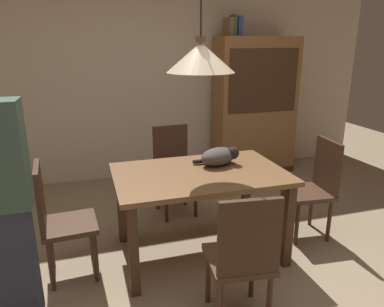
# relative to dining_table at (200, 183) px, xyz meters

# --- Properties ---
(ground) EXTENTS (10.00, 10.00, 0.00)m
(ground) POSITION_rel_dining_table_xyz_m (-0.01, -0.51, -0.65)
(ground) COLOR #998466
(back_wall) EXTENTS (6.40, 0.10, 2.90)m
(back_wall) POSITION_rel_dining_table_xyz_m (-0.01, 2.14, 0.80)
(back_wall) COLOR beige
(back_wall) RESTS_ON ground
(dining_table) EXTENTS (1.40, 0.90, 0.75)m
(dining_table) POSITION_rel_dining_table_xyz_m (0.00, 0.00, 0.00)
(dining_table) COLOR brown
(dining_table) RESTS_ON ground
(chair_right_side) EXTENTS (0.44, 0.44, 0.93)m
(chair_right_side) POSITION_rel_dining_table_xyz_m (1.13, -0.01, -0.14)
(chair_right_side) COLOR #472D1E
(chair_right_side) RESTS_ON ground
(chair_near_front) EXTENTS (0.44, 0.44, 0.93)m
(chair_near_front) POSITION_rel_dining_table_xyz_m (-0.01, -0.88, -0.14)
(chair_near_front) COLOR #472D1E
(chair_near_front) RESTS_ON ground
(chair_left_side) EXTENTS (0.43, 0.43, 0.93)m
(chair_left_side) POSITION_rel_dining_table_xyz_m (-1.13, -0.01, -0.14)
(chair_left_side) COLOR #472D1E
(chair_left_side) RESTS_ON ground
(chair_far_back) EXTENTS (0.43, 0.43, 0.93)m
(chair_far_back) POSITION_rel_dining_table_xyz_m (-0.01, 0.88, -0.14)
(chair_far_back) COLOR #472D1E
(chair_far_back) RESTS_ON ground
(cat_sleeping) EXTENTS (0.41, 0.33, 0.16)m
(cat_sleeping) POSITION_rel_dining_table_xyz_m (0.22, 0.13, 0.18)
(cat_sleeping) COLOR #4C4742
(cat_sleeping) RESTS_ON dining_table
(pendant_lamp) EXTENTS (0.52, 0.52, 1.30)m
(pendant_lamp) POSITION_rel_dining_table_xyz_m (0.00, 0.00, 1.01)
(pendant_lamp) COLOR beige
(hutch_bookcase) EXTENTS (1.12, 0.45, 1.85)m
(hutch_bookcase) POSITION_rel_dining_table_xyz_m (1.39, 1.81, 0.24)
(hutch_bookcase) COLOR olive
(hutch_bookcase) RESTS_ON ground
(book_brown_thick) EXTENTS (0.06, 0.24, 0.22)m
(book_brown_thick) POSITION_rel_dining_table_xyz_m (0.97, 1.81, 1.31)
(book_brown_thick) COLOR brown
(book_brown_thick) RESTS_ON hutch_bookcase
(book_green_slim) EXTENTS (0.03, 0.20, 0.26)m
(book_green_slim) POSITION_rel_dining_table_xyz_m (1.03, 1.81, 1.33)
(book_green_slim) COLOR #427A4C
(book_green_slim) RESTS_ON hutch_bookcase
(book_blue_wide) EXTENTS (0.06, 0.24, 0.24)m
(book_blue_wide) POSITION_rel_dining_table_xyz_m (1.09, 1.81, 1.32)
(book_blue_wide) COLOR #384C93
(book_blue_wide) RESTS_ON hutch_bookcase
(person_standing) EXTENTS (0.36, 0.22, 1.65)m
(person_standing) POSITION_rel_dining_table_xyz_m (-1.40, -0.42, 0.18)
(person_standing) COLOR #2D3347
(person_standing) RESTS_ON ground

